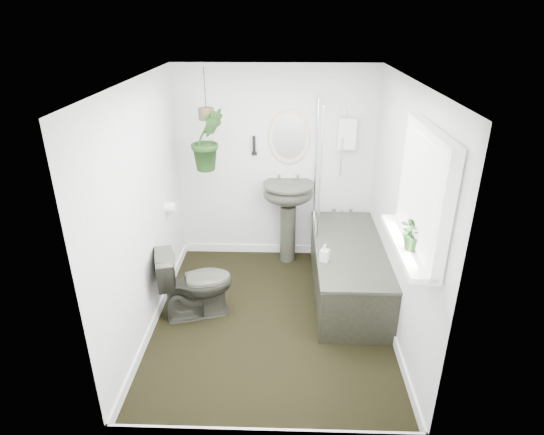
{
  "coord_description": "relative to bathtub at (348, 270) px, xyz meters",
  "views": [
    {
      "loc": [
        0.12,
        -3.69,
        2.81
      ],
      "look_at": [
        0.0,
        0.15,
        1.05
      ],
      "focal_mm": 30.0,
      "sensor_mm": 36.0,
      "label": 1
    }
  ],
  "objects": [
    {
      "name": "window_blinds",
      "position": [
        0.24,
        -1.2,
        1.36
      ],
      "size": [
        0.01,
        0.86,
        0.76
      ],
      "primitive_type": "cube",
      "color": "white",
      "rests_on": "wall_right"
    },
    {
      "name": "bath_screen",
      "position": [
        -0.33,
        0.49,
        0.99
      ],
      "size": [
        0.04,
        0.72,
        1.4
      ],
      "primitive_type": null,
      "color": "silver",
      "rests_on": "bathtub"
    },
    {
      "name": "wall_sconce",
      "position": [
        -1.04,
        0.86,
        1.11
      ],
      "size": [
        0.04,
        0.04,
        0.22
      ],
      "primitive_type": "cylinder",
      "color": "black",
      "rests_on": "wall_back"
    },
    {
      "name": "skirting",
      "position": [
        -0.8,
        -0.5,
        -0.24
      ],
      "size": [
        2.3,
        2.8,
        0.1
      ],
      "primitive_type": "cube",
      "color": "white",
      "rests_on": "floor"
    },
    {
      "name": "oval_mirror",
      "position": [
        -0.64,
        0.87,
        1.21
      ],
      "size": [
        0.46,
        0.03,
        0.62
      ],
      "primitive_type": "ellipsoid",
      "color": "beige",
      "rests_on": "wall_back"
    },
    {
      "name": "sill_plant",
      "position": [
        0.25,
        -1.29,
        1.09
      ],
      "size": [
        0.3,
        0.28,
        0.27
      ],
      "primitive_type": "imported",
      "rotation": [
        0.0,
        0.0,
        0.38
      ],
      "color": "black",
      "rests_on": "window_sill"
    },
    {
      "name": "ceiling",
      "position": [
        -0.8,
        -0.5,
        2.02
      ],
      "size": [
        2.3,
        2.8,
        0.02
      ],
      "primitive_type": "cube",
      "color": "white",
      "rests_on": "ground"
    },
    {
      "name": "bathtub",
      "position": [
        0.0,
        0.0,
        0.0
      ],
      "size": [
        0.72,
        1.72,
        0.58
      ],
      "primitive_type": null,
      "color": "#32332B",
      "rests_on": "floor"
    },
    {
      "name": "window_recess",
      "position": [
        0.29,
        -1.2,
        1.36
      ],
      "size": [
        0.08,
        1.0,
        0.9
      ],
      "primitive_type": "cube",
      "color": "white",
      "rests_on": "wall_right"
    },
    {
      "name": "hanging_pot",
      "position": [
        -1.5,
        0.45,
        1.55
      ],
      "size": [
        0.16,
        0.16,
        0.12
      ],
      "primitive_type": "cylinder",
      "color": "#463926",
      "rests_on": "ceiling"
    },
    {
      "name": "wall_back",
      "position": [
        -0.8,
        0.91,
        0.86
      ],
      "size": [
        2.3,
        0.02,
        2.3
      ],
      "primitive_type": "cube",
      "color": "white",
      "rests_on": "ground"
    },
    {
      "name": "wall_right",
      "position": [
        0.36,
        -0.5,
        0.86
      ],
      "size": [
        0.02,
        2.8,
        2.3
      ],
      "primitive_type": "cube",
      "color": "white",
      "rests_on": "ground"
    },
    {
      "name": "shower_box",
      "position": [
        0.0,
        0.84,
        1.26
      ],
      "size": [
        0.2,
        0.1,
        0.35
      ],
      "primitive_type": "cube",
      "color": "white",
      "rests_on": "wall_back"
    },
    {
      "name": "toilet_roll_holder",
      "position": [
        -1.9,
        0.2,
        0.61
      ],
      "size": [
        0.11,
        0.11,
        0.11
      ],
      "primitive_type": "cylinder",
      "rotation": [
        0.0,
        1.57,
        0.0
      ],
      "color": "white",
      "rests_on": "wall_left"
    },
    {
      "name": "wall_left",
      "position": [
        -1.96,
        -0.5,
        0.86
      ],
      "size": [
        0.02,
        2.8,
        2.3
      ],
      "primitive_type": "cube",
      "color": "white",
      "rests_on": "ground"
    },
    {
      "name": "floor",
      "position": [
        -0.8,
        -0.5,
        -0.3
      ],
      "size": [
        2.3,
        2.8,
        0.02
      ],
      "primitive_type": "cube",
      "color": "black",
      "rests_on": "ground"
    },
    {
      "name": "pedestal_sink",
      "position": [
        -0.64,
        0.71,
        0.21
      ],
      "size": [
        0.7,
        0.63,
        1.0
      ],
      "primitive_type": null,
      "rotation": [
        0.0,
        0.0,
        0.25
      ],
      "color": "#32332B",
      "rests_on": "floor"
    },
    {
      "name": "window_sill",
      "position": [
        0.22,
        -1.2,
        0.94
      ],
      "size": [
        0.18,
        1.0,
        0.04
      ],
      "primitive_type": "cube",
      "color": "white",
      "rests_on": "wall_right"
    },
    {
      "name": "hanging_plant",
      "position": [
        -1.5,
        0.45,
        1.28
      ],
      "size": [
        0.46,
        0.43,
        0.66
      ],
      "primitive_type": "imported",
      "rotation": [
        0.0,
        0.0,
        0.47
      ],
      "color": "black",
      "rests_on": "ceiling"
    },
    {
      "name": "toilet",
      "position": [
        -1.55,
        -0.42,
        0.08
      ],
      "size": [
        0.8,
        0.59,
        0.73
      ],
      "primitive_type": "imported",
      "rotation": [
        0.0,
        0.0,
        1.86
      ],
      "color": "#32332B",
      "rests_on": "floor"
    },
    {
      "name": "soap_bottle",
      "position": [
        -0.29,
        -0.32,
        0.38
      ],
      "size": [
        0.11,
        0.11,
        0.18
      ],
      "primitive_type": "imported",
      "rotation": [
        0.0,
        0.0,
        -0.41
      ],
      "color": "black",
      "rests_on": "bathtub"
    },
    {
      "name": "wall_front",
      "position": [
        -0.8,
        -1.91,
        0.86
      ],
      "size": [
        2.3,
        0.02,
        2.3
      ],
      "primitive_type": "cube",
      "color": "white",
      "rests_on": "ground"
    }
  ]
}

